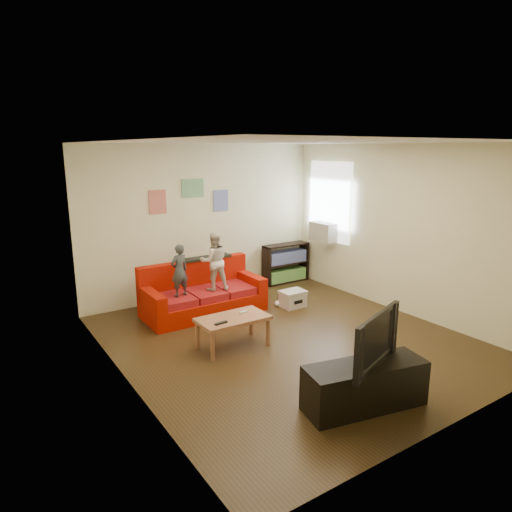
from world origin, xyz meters
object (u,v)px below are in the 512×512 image
file_box (293,299)px  television (368,338)px  coffee_table (233,321)px  sofa (202,295)px  bookshelf (286,265)px  tv_stand (365,386)px  child_b (214,261)px  child_a (179,271)px

file_box → television: bearing=-114.2°
coffee_table → sofa: bearing=79.6°
coffee_table → television: 2.09m
bookshelf → television: 4.62m
television → tv_stand: bearing=-19.9°
child_b → file_box: size_ratio=2.30×
coffee_table → television: size_ratio=0.96×
child_a → bookshelf: 2.81m
child_a → coffee_table: child_a is taller
file_box → television: television is taller
coffee_table → file_box: coffee_table is taller
child_b → television: child_b is taller
child_b → bookshelf: 2.27m
coffee_table → bookshelf: (2.46, 2.09, -0.02)m
file_box → child_a: bearing=166.3°
bookshelf → file_box: bearing=-122.3°
child_a → tv_stand: size_ratio=0.63×
child_b → coffee_table: bearing=87.4°
television → child_a: bearing=80.0°
sofa → television: size_ratio=1.96×
sofa → child_b: size_ratio=2.03×
sofa → file_box: 1.53m
child_a → coffee_table: size_ratio=0.86×
tv_stand → television: television is taller
child_a → coffee_table: bearing=88.2°
file_box → tv_stand: bearing=-114.2°
sofa → child_b: bearing=-48.3°
sofa → bookshelf: size_ratio=1.99×
sofa → child_a: size_ratio=2.38×
child_a → television: child_a is taller
file_box → tv_stand: size_ratio=0.32×
child_a → child_b: size_ratio=0.85×
file_box → tv_stand: 3.11m
coffee_table → tv_stand: tv_stand is taller
sofa → coffee_table: size_ratio=2.04×
tv_stand → bookshelf: bearing=75.4°
bookshelf → television: size_ratio=0.98×
sofa → tv_stand: sofa is taller
child_a → coffee_table: 1.36m
tv_stand → television: (-0.00, 0.00, 0.53)m
child_a → television: 3.34m
bookshelf → file_box: (-0.80, -1.27, -0.20)m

